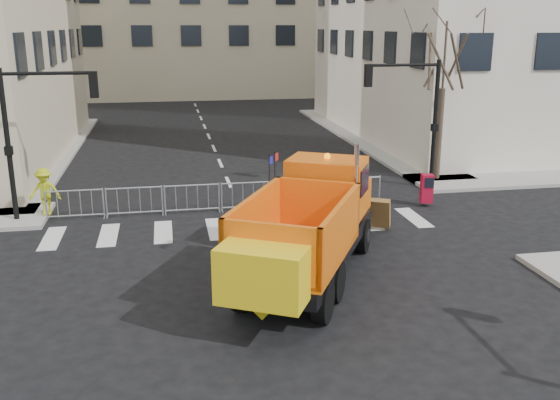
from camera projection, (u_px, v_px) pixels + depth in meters
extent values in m
plane|color=black|center=(276.00, 291.00, 16.45)|extent=(120.00, 120.00, 0.00)
cube|color=gray|center=(238.00, 202.00, 24.48)|extent=(64.00, 5.00, 0.15)
cylinder|color=black|center=(8.00, 148.00, 21.41)|extent=(0.18, 0.18, 5.40)
cylinder|color=black|center=(435.00, 125.00, 26.20)|extent=(0.18, 0.18, 5.40)
cube|color=black|center=(310.00, 247.00, 17.09)|extent=(5.21, 7.11, 0.43)
cylinder|color=black|center=(300.00, 229.00, 19.77)|extent=(0.80, 1.09, 1.05)
cylinder|color=black|center=(362.00, 236.00, 19.18)|extent=(0.80, 1.09, 1.05)
cylinder|color=black|center=(260.00, 272.00, 16.35)|extent=(0.80, 1.09, 1.05)
cylinder|color=black|center=(335.00, 281.00, 15.76)|extent=(0.80, 1.09, 1.05)
cylinder|color=black|center=(243.00, 291.00, 15.21)|extent=(0.80, 1.09, 1.05)
cylinder|color=black|center=(323.00, 302.00, 14.62)|extent=(0.80, 1.09, 1.05)
cube|color=#E25D0C|center=(335.00, 195.00, 19.71)|extent=(2.50, 2.30, 0.96)
cube|color=#E25D0C|center=(326.00, 187.00, 18.42)|extent=(2.67, 2.39, 1.72)
cylinder|color=silver|center=(356.00, 185.00, 17.37)|extent=(0.13, 0.13, 2.30)
cube|color=#E25D0C|center=(296.00, 227.00, 15.59)|extent=(4.11, 4.84, 1.58)
cube|color=yellow|center=(262.00, 276.00, 13.30)|extent=(2.14, 1.75, 1.24)
cube|color=brown|center=(345.00, 210.00, 21.47)|extent=(2.96, 1.94, 1.08)
imported|color=black|center=(355.00, 212.00, 20.06)|extent=(0.78, 0.61, 1.91)
imported|color=black|center=(342.00, 190.00, 22.56)|extent=(1.03, 0.84, 1.99)
imported|color=black|center=(310.00, 202.00, 21.08)|extent=(1.24, 0.95, 1.97)
imported|color=#AFBC16|center=(45.00, 191.00, 22.38)|extent=(1.15, 0.72, 1.71)
cube|color=maroon|center=(427.00, 188.00, 23.99)|extent=(0.51, 0.47, 1.10)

